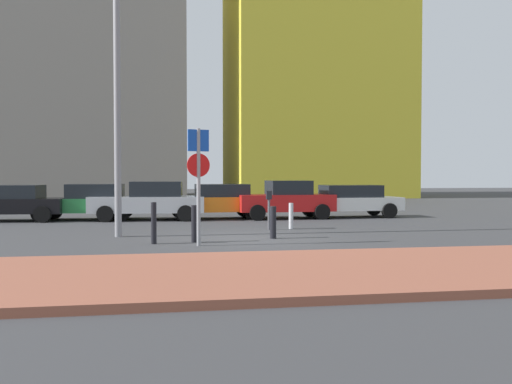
# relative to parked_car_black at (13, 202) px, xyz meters

# --- Properties ---
(ground_plane) EXTENTS (120.00, 120.00, 0.00)m
(ground_plane) POSITION_rel_parked_car_black_xyz_m (8.10, -7.40, -0.75)
(ground_plane) COLOR #38383A
(sidewalk_brick) EXTENTS (40.00, 4.48, 0.14)m
(sidewalk_brick) POSITION_rel_parked_car_black_xyz_m (8.10, -13.17, -0.68)
(sidewalk_brick) COLOR #93513D
(sidewalk_brick) RESTS_ON ground
(parked_car_black) EXTENTS (4.13, 2.08, 1.43)m
(parked_car_black) POSITION_rel_parked_car_black_xyz_m (0.00, 0.00, 0.00)
(parked_car_black) COLOR black
(parked_car_black) RESTS_ON ground
(parked_car_green) EXTENTS (4.60, 1.94, 1.46)m
(parked_car_green) POSITION_rel_parked_car_black_xyz_m (2.83, 0.25, 0.00)
(parked_car_green) COLOR #237238
(parked_car_green) RESTS_ON ground
(parked_car_silver) EXTENTS (4.65, 2.26, 1.56)m
(parked_car_silver) POSITION_rel_parked_car_black_xyz_m (5.34, -0.28, 0.04)
(parked_car_silver) COLOR #B7BABF
(parked_car_silver) RESTS_ON ground
(parked_car_orange) EXTENTS (4.26, 2.16, 1.45)m
(parked_car_orange) POSITION_rel_parked_car_black_xyz_m (8.06, -0.13, 0.01)
(parked_car_orange) COLOR orange
(parked_car_orange) RESTS_ON ground
(parked_car_red) EXTENTS (4.06, 2.04, 1.59)m
(parked_car_red) POSITION_rel_parked_car_black_xyz_m (10.93, -0.46, 0.05)
(parked_car_red) COLOR red
(parked_car_red) RESTS_ON ground
(parked_car_white) EXTENTS (4.50, 1.95, 1.39)m
(parked_car_white) POSITION_rel_parked_car_black_xyz_m (13.78, -0.24, -0.01)
(parked_car_white) COLOR white
(parked_car_white) RESTS_ON ground
(parking_sign_post) EXTENTS (0.59, 0.18, 2.99)m
(parking_sign_post) POSITION_rel_parked_car_black_xyz_m (6.80, -8.75, 1.13)
(parking_sign_post) COLOR gray
(parking_sign_post) RESTS_ON ground
(parking_meter) EXTENTS (0.18, 0.14, 1.29)m
(parking_meter) POSITION_rel_parked_car_black_xyz_m (9.34, -5.02, 0.09)
(parking_meter) COLOR #4C4C51
(parking_meter) RESTS_ON ground
(street_lamp) EXTENTS (0.70, 0.36, 7.97)m
(street_lamp) POSITION_rel_parked_car_black_xyz_m (4.59, -6.32, 3.87)
(street_lamp) COLOR gray
(street_lamp) RESTS_ON ground
(traffic_bollard_near) EXTENTS (0.18, 0.18, 0.92)m
(traffic_bollard_near) POSITION_rel_parked_car_black_xyz_m (8.99, -7.49, -0.29)
(traffic_bollard_near) COLOR black
(traffic_bollard_near) RESTS_ON ground
(traffic_bollard_mid) EXTENTS (0.15, 0.15, 0.87)m
(traffic_bollard_mid) POSITION_rel_parked_car_black_xyz_m (10.15, -4.78, -0.31)
(traffic_bollard_mid) COLOR #B7B7BC
(traffic_bollard_mid) RESTS_ON ground
(traffic_bollard_far) EXTENTS (0.16, 0.16, 1.00)m
(traffic_bollard_far) POSITION_rel_parked_car_black_xyz_m (6.73, -7.98, -0.25)
(traffic_bollard_far) COLOR black
(traffic_bollard_far) RESTS_ON ground
(traffic_bollard_edge) EXTENTS (0.14, 0.14, 1.10)m
(traffic_bollard_edge) POSITION_rel_parked_car_black_xyz_m (5.66, -8.17, -0.20)
(traffic_bollard_edge) COLOR black
(traffic_bollard_edge) RESTS_ON ground
(building_colorful_midrise) EXTENTS (14.53, 13.35, 31.71)m
(building_colorful_midrise) POSITION_rel_parked_car_black_xyz_m (18.84, 24.42, 15.11)
(building_colorful_midrise) COLOR gold
(building_colorful_midrise) RESTS_ON ground
(building_under_construction) EXTENTS (15.19, 14.68, 22.97)m
(building_under_construction) POSITION_rel_parked_car_black_xyz_m (-0.04, 26.21, 10.73)
(building_under_construction) COLOR gray
(building_under_construction) RESTS_ON ground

